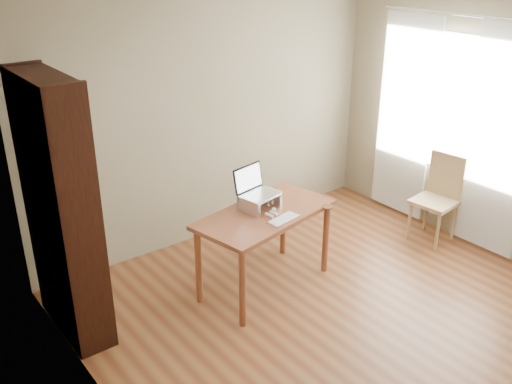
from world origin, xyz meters
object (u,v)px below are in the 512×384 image
at_px(desk, 265,223).
at_px(cat, 255,203).
at_px(bookshelf, 62,210).
at_px(chair, 439,195).
at_px(laptop, 256,187).
at_px(keyboard, 284,219).

bearing_deg(desk, cat, 92.89).
bearing_deg(bookshelf, cat, -13.40).
distance_m(desk, chair, 2.06).
bearing_deg(laptop, chair, -25.15).
relative_size(keyboard, chair, 0.35).
relative_size(desk, cat, 2.93).
xyz_separation_m(bookshelf, laptop, (1.59, -0.34, -0.11)).
bearing_deg(desk, keyboard, -94.78).
bearing_deg(chair, bookshelf, 160.33).
distance_m(desk, cat, 0.20).
bearing_deg(bookshelf, laptop, -12.17).
relative_size(bookshelf, laptop, 5.54).
xyz_separation_m(desk, chair, (2.02, -0.37, -0.15)).
relative_size(desk, keyboard, 4.28).
bearing_deg(keyboard, laptop, 84.25).
distance_m(keyboard, chair, 2.02).
height_order(bookshelf, chair, bookshelf).
xyz_separation_m(keyboard, cat, (-0.05, 0.33, 0.05)).
xyz_separation_m(laptop, chair, (2.02, -0.51, -0.45)).
bearing_deg(chair, desk, 163.19).
relative_size(bookshelf, keyboard, 6.56).
xyz_separation_m(bookshelf, desk, (1.59, -0.48, -0.41)).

